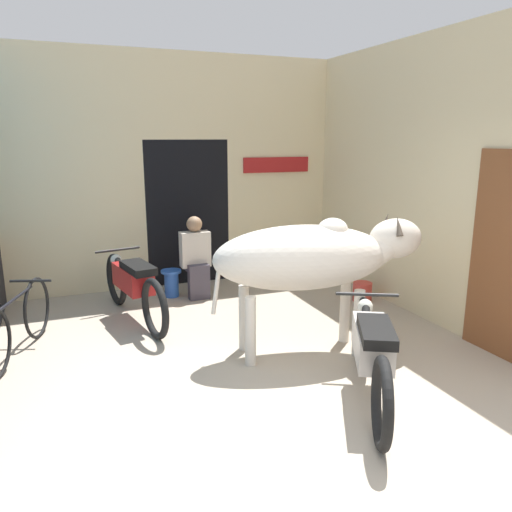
% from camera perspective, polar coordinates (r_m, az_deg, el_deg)
% --- Properties ---
extents(ground_plane, '(30.00, 30.00, 0.00)m').
position_cam_1_polar(ground_plane, '(3.84, 9.26, -21.92)').
color(ground_plane, tan).
extents(wall_back_with_doorway, '(4.92, 0.93, 3.40)m').
position_cam_1_polar(wall_back_with_doorway, '(7.83, -8.96, 7.75)').
color(wall_back_with_doorway, beige).
rests_on(wall_back_with_doorway, ground_plane).
extents(wall_right_with_door, '(0.22, 4.67, 3.40)m').
position_cam_1_polar(wall_right_with_door, '(6.52, 18.86, 8.03)').
color(wall_right_with_door, beige).
rests_on(wall_right_with_door, ground_plane).
extents(cow, '(2.25, 1.03, 1.45)m').
position_cam_1_polar(cow, '(5.08, 6.50, -0.13)').
color(cow, beige).
rests_on(cow, ground_plane).
extents(motorcycle_near, '(1.03, 1.84, 0.79)m').
position_cam_1_polar(motorcycle_near, '(4.41, 13.09, -10.41)').
color(motorcycle_near, black).
rests_on(motorcycle_near, ground_plane).
extents(motorcycle_far, '(0.62, 2.07, 0.80)m').
position_cam_1_polar(motorcycle_far, '(6.29, -13.84, -3.13)').
color(motorcycle_far, black).
rests_on(motorcycle_far, ground_plane).
extents(bicycle, '(0.65, 1.65, 0.70)m').
position_cam_1_polar(bicycle, '(5.68, -25.59, -7.01)').
color(bicycle, black).
rests_on(bicycle, ground_plane).
extents(shopkeeper_seated, '(0.41, 0.34, 1.15)m').
position_cam_1_polar(shopkeeper_seated, '(7.02, -6.87, 0.04)').
color(shopkeeper_seated, '#3D3842').
rests_on(shopkeeper_seated, ground_plane).
extents(plastic_stool, '(0.29, 0.29, 0.39)m').
position_cam_1_polar(plastic_stool, '(7.17, -9.64, -2.98)').
color(plastic_stool, '#2856B2').
rests_on(plastic_stool, ground_plane).
extents(bucket, '(0.26, 0.26, 0.26)m').
position_cam_1_polar(bucket, '(7.07, 12.05, -4.00)').
color(bucket, '#C63D33').
rests_on(bucket, ground_plane).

